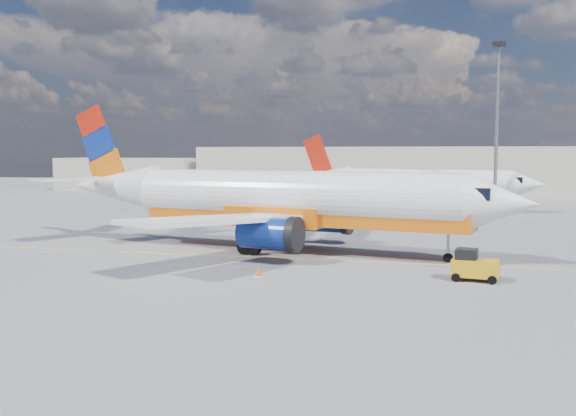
% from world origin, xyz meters
% --- Properties ---
extents(ground, '(240.00, 240.00, 0.00)m').
position_xyz_m(ground, '(0.00, 0.00, 0.00)').
color(ground, slate).
rests_on(ground, ground).
extents(taxi_line, '(70.00, 0.15, 0.01)m').
position_xyz_m(taxi_line, '(0.00, 3.00, 0.01)').
color(taxi_line, yellow).
rests_on(taxi_line, ground).
extents(terminal_main, '(70.00, 14.00, 8.00)m').
position_xyz_m(terminal_main, '(5.00, 75.00, 4.00)').
color(terminal_main, beige).
rests_on(terminal_main, ground).
extents(terminal_annex, '(26.00, 10.00, 6.00)m').
position_xyz_m(terminal_annex, '(-45.00, 72.00, 3.00)').
color(terminal_annex, beige).
rests_on(terminal_annex, ground).
extents(main_jet, '(36.57, 28.26, 11.04)m').
position_xyz_m(main_jet, '(1.17, 6.27, 3.68)').
color(main_jet, white).
rests_on(main_jet, ground).
extents(second_jet, '(31.50, 24.01, 9.53)m').
position_xyz_m(second_jet, '(9.37, 43.67, 3.18)').
color(second_jet, white).
rests_on(second_jet, ground).
extents(gse_tug, '(2.64, 1.85, 1.76)m').
position_xyz_m(gse_tug, '(14.35, -1.81, 0.84)').
color(gse_tug, black).
rests_on(gse_tug, ground).
extents(traffic_cone, '(0.43, 0.43, 0.60)m').
position_xyz_m(traffic_cone, '(2.52, -3.55, 0.29)').
color(traffic_cone, white).
rests_on(traffic_cone, ground).
extents(floodlight_mast, '(1.40, 1.40, 19.23)m').
position_xyz_m(floodlight_mast, '(18.21, 37.61, 11.53)').
color(floodlight_mast, gray).
rests_on(floodlight_mast, ground).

